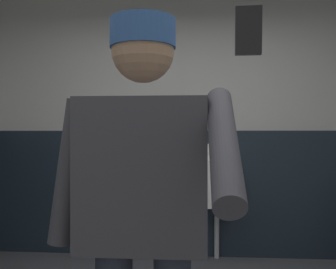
{
  "coord_description": "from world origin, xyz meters",
  "views": [
    {
      "loc": [
        0.1,
        -1.87,
        1.26
      ],
      "look_at": [
        -0.05,
        0.11,
        1.25
      ],
      "focal_mm": 39.93,
      "sensor_mm": 36.0,
      "label": 1
    }
  ],
  "objects": [
    {
      "name": "wall_back",
      "position": [
        0.0,
        2.03,
        1.44
      ],
      "size": [
        4.69,
        0.12,
        2.87
      ],
      "primitive_type": "cube",
      "color": "#B2B2AD",
      "rests_on": "ground_plane"
    },
    {
      "name": "wainscot_band_back",
      "position": [
        0.0,
        1.96,
        0.64
      ],
      "size": [
        4.09,
        0.03,
        1.28
      ],
      "primitive_type": "cube",
      "color": "#19232D",
      "rests_on": "ground_plane"
    },
    {
      "name": "urinal_solo",
      "position": [
        0.31,
        1.81,
        0.78
      ],
      "size": [
        0.4,
        0.34,
        1.24
      ],
      "color": "white",
      "rests_on": "ground_plane"
    },
    {
      "name": "person",
      "position": [
        -0.1,
        -0.5,
        1.0
      ],
      "size": [
        0.69,
        0.6,
        1.68
      ],
      "color": "#2D3342",
      "rests_on": "ground_plane"
    },
    {
      "name": "cell_phone",
      "position": [
        0.22,
        -1.0,
        1.49
      ],
      "size": [
        0.06,
        0.03,
        0.11
      ],
      "primitive_type": "cube",
      "rotation": [
        0.09,
        0.0,
        -0.03
      ],
      "color": "black"
    }
  ]
}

